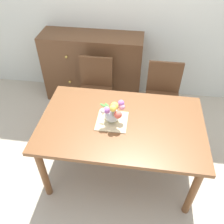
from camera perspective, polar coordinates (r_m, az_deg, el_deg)
ground_plane at (r=2.86m, az=1.91°, el=-13.21°), size 12.00×12.00×0.00m
dining_table at (r=2.35m, az=2.26°, el=-3.98°), size 1.58×0.98×0.75m
chair_left at (r=3.13m, az=-4.06°, el=5.91°), size 0.42×0.42×0.90m
chair_right at (r=3.09m, az=12.02°, el=4.46°), size 0.42×0.42×0.90m
dresser at (r=3.56m, az=-4.57°, el=10.49°), size 1.40×0.47×1.00m
placemat at (r=2.30m, az=0.00°, el=-2.16°), size 0.29×0.29×0.01m
flower_vase at (r=2.20m, az=0.26°, el=-0.09°), size 0.24×0.21×0.24m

